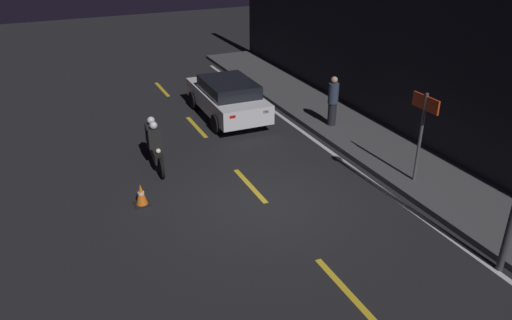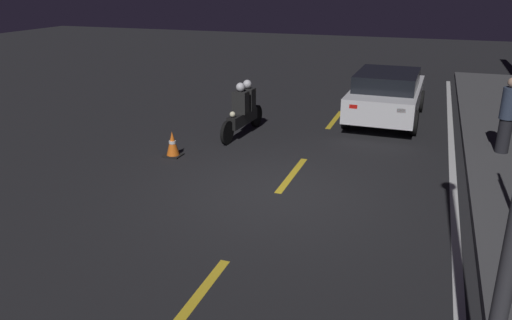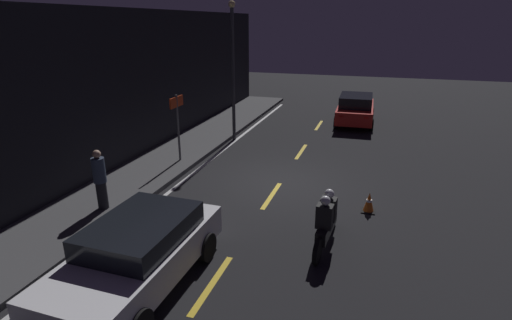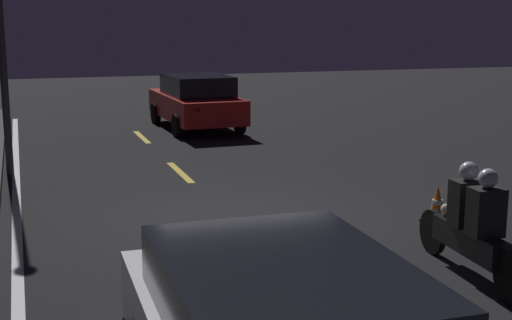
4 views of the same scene
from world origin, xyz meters
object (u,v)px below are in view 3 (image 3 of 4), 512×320
Objects in this scene: motorcycle at (326,221)px; street_lamp at (233,65)px; pedestrian at (100,179)px; sedan_white at (138,252)px; shop_sign at (177,115)px; traffic_cone_near at (369,202)px; taxi_red at (355,109)px.

motorcycle is 0.40× the size of street_lamp.
sedan_white is at bearing -131.79° from pedestrian.
street_lamp is at bearing -12.71° from shop_sign.
motorcycle is at bearing -88.54° from pedestrian.
street_lamp is (7.63, 5.12, 2.60)m from motorcycle.
street_lamp is at bearing -168.63° from sedan_white.
sedan_white is 6.32m from traffic_cone_near.
shop_sign is at bearing 73.85° from traffic_cone_near.
shop_sign reaches higher than pedestrian.
shop_sign is at bearing 167.29° from street_lamp.
street_lamp is at bearing 38.05° from motorcycle.
traffic_cone_near is (2.11, -0.89, -0.35)m from motorcycle.
sedan_white is 15.19m from taxi_red.
traffic_cone_near is (4.73, -4.16, -0.47)m from sedan_white.
pedestrian is at bearing 178.63° from shop_sign.
shop_sign is 3.89m from street_lamp.
motorcycle is at bearing -146.13° from street_lamp.
taxi_red is 0.73× the size of street_lamp.
street_lamp reaches higher than shop_sign.
motorcycle is at bearing -124.60° from shop_sign.
taxi_red is 13.69m from pedestrian.
taxi_red is at bearing 5.44° from motorcycle.
shop_sign is at bearing 59.57° from motorcycle.
street_lamp is at bearing 131.93° from taxi_red.
taxi_red is 12.28m from motorcycle.
sedan_white reaches higher than motorcycle.
pedestrian reaches higher than motorcycle.
shop_sign is (-8.19, 5.65, 1.06)m from taxi_red.
pedestrian is 4.32m from shop_sign.
taxi_red is 10.24m from traffic_cone_near.
sedan_white reaches higher than traffic_cone_near.
street_lamp reaches higher than traffic_cone_near.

